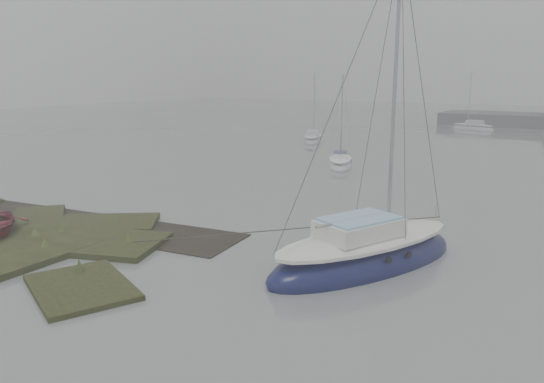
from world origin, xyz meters
The scene contains 5 objects.
ground centered at (0.00, 30.00, 0.00)m, with size 160.00×160.00×0.00m, color slate.
sailboat_main centered at (6.76, 5.51, 0.33)m, with size 5.44×7.94×10.71m.
sailboat_white centered at (-1.63, 22.68, 0.21)m, with size 3.21×4.94×6.64m.
sailboat_far_a centered at (-9.24, 33.77, 0.22)m, with size 3.27×5.18×6.95m.
sailboat_far_c centered at (1.27, 52.79, 0.22)m, with size 5.29×3.30×7.10m.
Camera 1 is at (12.48, -9.89, 6.01)m, focal length 35.00 mm.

